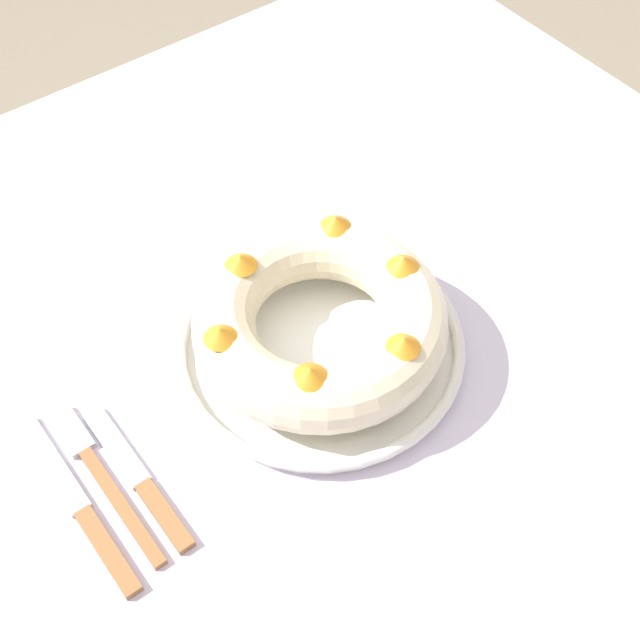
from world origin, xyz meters
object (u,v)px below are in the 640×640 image
at_px(serving_knife, 84,514).
at_px(cake_knife, 144,486).
at_px(bundt_cake, 320,320).
at_px(fork, 99,472).
at_px(serving_dish, 320,346).

height_order(serving_knife, cake_knife, same).
xyz_separation_m(bundt_cake, fork, (-0.24, 0.01, -0.05)).
bearing_deg(cake_knife, serving_dish, 0.37).
bearing_deg(bundt_cake, cake_knife, -173.18).
distance_m(serving_dish, bundt_cake, 0.04).
distance_m(serving_knife, cake_knife, 0.06).
distance_m(bundt_cake, cake_knife, 0.23).
xyz_separation_m(serving_dish, cake_knife, (-0.22, -0.03, -0.01)).
bearing_deg(cake_knife, bundt_cake, 0.37).
height_order(serving_dish, bundt_cake, bundt_cake).
distance_m(serving_dish, serving_knife, 0.27).
bearing_deg(fork, serving_dish, -1.17).
bearing_deg(serving_dish, serving_knife, -176.23).
height_order(bundt_cake, serving_knife, bundt_cake).
bearing_deg(cake_knife, fork, 118.28).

